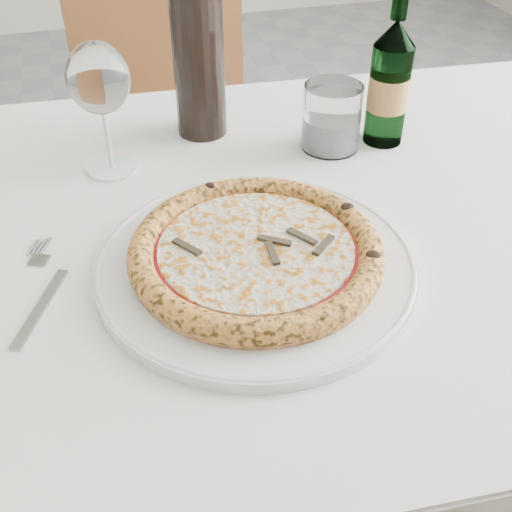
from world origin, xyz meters
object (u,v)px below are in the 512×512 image
object	(u,v)px
chair_far	(174,116)
tumbler	(331,121)
plate	(256,264)
pizza	(256,252)
wine_bottle	(198,48)
wine_glass	(99,81)
dining_table	(236,276)
beer_bottle	(389,83)

from	to	relation	value
chair_far	tumbler	distance (m)	0.69
plate	tumbler	xyz separation A→B (m)	(0.19, 0.25, 0.03)
pizza	wine_bottle	world-z (taller)	wine_bottle
pizza	wine_glass	world-z (taller)	wine_glass
dining_table	wine_bottle	bearing A→B (deg)	87.19
plate	wine_glass	bearing A→B (deg)	116.66
wine_glass	tumbler	world-z (taller)	wine_glass
wine_glass	beer_bottle	xyz separation A→B (m)	(0.41, -0.02, -0.04)
dining_table	beer_bottle	world-z (taller)	beer_bottle
wine_glass	wine_bottle	world-z (taller)	wine_bottle
pizza	tumbler	xyz separation A→B (m)	(0.19, 0.25, 0.02)
tumbler	wine_bottle	size ratio (longest dim) A/B	0.31
chair_far	wine_bottle	bearing A→B (deg)	-93.06
chair_far	plate	distance (m)	0.91
chair_far	plate	world-z (taller)	chair_far
dining_table	beer_bottle	bearing A→B (deg)	28.73
plate	pizza	world-z (taller)	pizza
dining_table	beer_bottle	size ratio (longest dim) A/B	6.39
dining_table	pizza	distance (m)	0.15
pizza	plate	bearing A→B (deg)	-32.01
chair_far	pizza	world-z (taller)	chair_far
chair_far	beer_bottle	xyz separation A→B (m)	(0.23, -0.63, 0.32)
tumbler	wine_bottle	xyz separation A→B (m)	(-0.17, 0.10, 0.09)
plate	wine_bottle	size ratio (longest dim) A/B	1.18
wine_glass	wine_bottle	size ratio (longest dim) A/B	0.60
plate	beer_bottle	world-z (taller)	beer_bottle
chair_far	plate	xyz separation A→B (m)	(-0.04, -0.88, 0.23)
plate	pizza	distance (m)	0.02
dining_table	beer_bottle	distance (m)	0.36
beer_bottle	chair_far	bearing A→B (deg)	110.14
chair_far	pizza	size ratio (longest dim) A/B	3.22
dining_table	plate	xyz separation A→B (m)	(0.00, -0.10, 0.10)
dining_table	pizza	size ratio (longest dim) A/B	5.08
wine_bottle	tumbler	bearing A→B (deg)	-30.03
plate	wine_glass	world-z (taller)	wine_glass
wine_bottle	plate	bearing A→B (deg)	-92.01
chair_far	pizza	distance (m)	0.91
plate	wine_glass	distance (m)	0.33
beer_bottle	wine_bottle	size ratio (longest dim) A/B	0.74
wine_bottle	wine_glass	bearing A→B (deg)	-151.49
chair_far	pizza	xyz separation A→B (m)	(-0.04, -0.88, 0.25)
chair_far	beer_bottle	distance (m)	0.74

